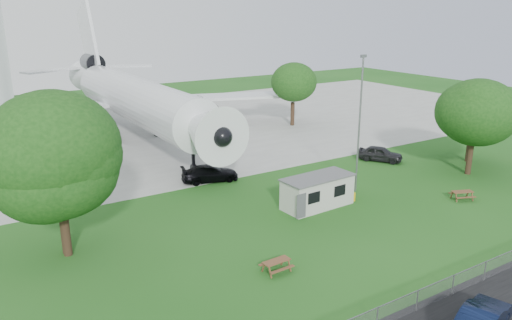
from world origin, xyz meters
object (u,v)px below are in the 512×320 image
airliner (133,97)px  picnic_east (461,199)px  site_cabin (318,191)px  picnic_west (276,271)px  car_centre_sedan (482,320)px

airliner → picnic_east: bearing=-65.4°
picnic_east → site_cabin: bearing=176.9°
picnic_west → site_cabin: bearing=36.1°
picnic_west → picnic_east: bearing=2.3°
airliner → picnic_west: airliner is taller
airliner → picnic_west: (-4.01, -37.76, -5.27)m
site_cabin → airliner: bearing=99.2°
airliner → picnic_west: size_ratio=26.52×
airliner → picnic_east: (16.51, -36.11, -5.27)m
site_cabin → car_centre_sedan: 18.19m
site_cabin → picnic_east: 12.83m
picnic_west → car_centre_sedan: size_ratio=0.37×
airliner → site_cabin: bearing=-80.8°
airliner → site_cabin: airliner is taller
site_cabin → picnic_east: bearing=-25.3°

